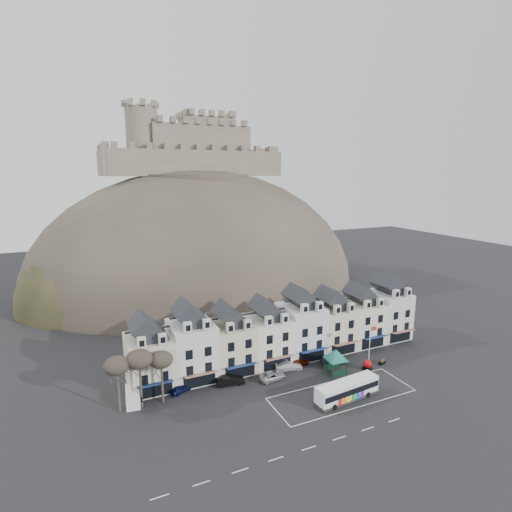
{
  "coord_description": "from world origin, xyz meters",
  "views": [
    {
      "loc": [
        -32.56,
        -43.14,
        32.68
      ],
      "look_at": [
        -1.9,
        24.0,
        17.41
      ],
      "focal_mm": 28.0,
      "sensor_mm": 36.0,
      "label": 1
    }
  ],
  "objects_px": {
    "car_navy": "(181,388)",
    "car_black": "(230,380)",
    "car_charcoal": "(334,360)",
    "flagpole": "(370,344)",
    "white_van": "(133,397)",
    "bus_shelter": "(336,355)",
    "car_silver": "(272,376)",
    "car_white": "(289,366)",
    "car_maroon": "(299,362)",
    "red_buoy": "(367,365)",
    "bus": "(347,389)"
  },
  "relations": [
    {
      "from": "car_white",
      "to": "car_charcoal",
      "type": "distance_m",
      "value": 8.46
    },
    {
      "from": "flagpole",
      "to": "car_charcoal",
      "type": "relative_size",
      "value": 1.67
    },
    {
      "from": "bus",
      "to": "car_charcoal",
      "type": "height_order",
      "value": "bus"
    },
    {
      "from": "red_buoy",
      "to": "car_black",
      "type": "xyz_separation_m",
      "value": [
        -22.95,
        5.06,
        -0.17
      ]
    },
    {
      "from": "car_silver",
      "to": "car_maroon",
      "type": "bearing_deg",
      "value": -72.92
    },
    {
      "from": "red_buoy",
      "to": "flagpole",
      "type": "bearing_deg",
      "value": 16.12
    },
    {
      "from": "bus_shelter",
      "to": "car_maroon",
      "type": "relative_size",
      "value": 1.81
    },
    {
      "from": "white_van",
      "to": "car_maroon",
      "type": "relative_size",
      "value": 1.27
    },
    {
      "from": "white_van",
      "to": "car_black",
      "type": "xyz_separation_m",
      "value": [
        14.7,
        -1.09,
        -0.26
      ]
    },
    {
      "from": "bus",
      "to": "car_black",
      "type": "xyz_separation_m",
      "value": [
        -14.1,
        11.1,
        -0.88
      ]
    },
    {
      "from": "car_black",
      "to": "car_charcoal",
      "type": "distance_m",
      "value": 19.13
    },
    {
      "from": "car_maroon",
      "to": "bus",
      "type": "bearing_deg",
      "value": -176.81
    },
    {
      "from": "flagpole",
      "to": "car_navy",
      "type": "distance_m",
      "value": 31.86
    },
    {
      "from": "car_navy",
      "to": "car_white",
      "type": "distance_m",
      "value": 18.44
    },
    {
      "from": "red_buoy",
      "to": "white_van",
      "type": "distance_m",
      "value": 38.15
    },
    {
      "from": "white_van",
      "to": "car_charcoal",
      "type": "height_order",
      "value": "white_van"
    },
    {
      "from": "white_van",
      "to": "car_navy",
      "type": "relative_size",
      "value": 1.28
    },
    {
      "from": "car_silver",
      "to": "car_charcoal",
      "type": "relative_size",
      "value": 0.92
    },
    {
      "from": "red_buoy",
      "to": "car_maroon",
      "type": "bearing_deg",
      "value": 147.92
    },
    {
      "from": "white_van",
      "to": "car_charcoal",
      "type": "xyz_separation_m",
      "value": [
        33.8,
        -2.1,
        -0.23
      ]
    },
    {
      "from": "car_charcoal",
      "to": "flagpole",
      "type": "bearing_deg",
      "value": -132.1
    },
    {
      "from": "car_white",
      "to": "car_maroon",
      "type": "relative_size",
      "value": 1.33
    },
    {
      "from": "white_van",
      "to": "bus_shelter",
      "type": "bearing_deg",
      "value": -2.79
    },
    {
      "from": "car_white",
      "to": "bus_shelter",
      "type": "bearing_deg",
      "value": -107.86
    },
    {
      "from": "bus_shelter",
      "to": "car_maroon",
      "type": "height_order",
      "value": "bus_shelter"
    },
    {
      "from": "bus_shelter",
      "to": "car_silver",
      "type": "xyz_separation_m",
      "value": [
        -10.64,
        2.23,
        -2.61
      ]
    },
    {
      "from": "white_van",
      "to": "car_black",
      "type": "distance_m",
      "value": 14.74
    },
    {
      "from": "car_charcoal",
      "to": "red_buoy",
      "type": "bearing_deg",
      "value": -136.11
    },
    {
      "from": "bus_shelter",
      "to": "car_white",
      "type": "xyz_separation_m",
      "value": [
        -6.61,
        4.13,
        -2.53
      ]
    },
    {
      "from": "bus_shelter",
      "to": "car_black",
      "type": "height_order",
      "value": "bus_shelter"
    },
    {
      "from": "car_navy",
      "to": "car_silver",
      "type": "bearing_deg",
      "value": -123.47
    },
    {
      "from": "red_buoy",
      "to": "car_navy",
      "type": "bearing_deg",
      "value": 168.65
    },
    {
      "from": "car_white",
      "to": "car_maroon",
      "type": "height_order",
      "value": "car_white"
    },
    {
      "from": "car_navy",
      "to": "car_white",
      "type": "xyz_separation_m",
      "value": [
        18.43,
        -0.6,
        0.09
      ]
    },
    {
      "from": "white_van",
      "to": "car_black",
      "type": "relative_size",
      "value": 1.0
    },
    {
      "from": "flagpole",
      "to": "car_white",
      "type": "relative_size",
      "value": 1.63
    },
    {
      "from": "white_van",
      "to": "car_silver",
      "type": "height_order",
      "value": "white_van"
    },
    {
      "from": "flagpole",
      "to": "car_maroon",
      "type": "relative_size",
      "value": 2.17
    },
    {
      "from": "car_navy",
      "to": "car_black",
      "type": "bearing_deg",
      "value": -121.69
    },
    {
      "from": "car_navy",
      "to": "red_buoy",
      "type": "bearing_deg",
      "value": -124.97
    },
    {
      "from": "bus_shelter",
      "to": "white_van",
      "type": "distance_m",
      "value": 32.51
    },
    {
      "from": "car_charcoal",
      "to": "car_maroon",
      "type": "bearing_deg",
      "value": 70.85
    },
    {
      "from": "bus",
      "to": "car_white",
      "type": "height_order",
      "value": "bus"
    },
    {
      "from": "car_silver",
      "to": "red_buoy",
      "type": "bearing_deg",
      "value": -106.93
    },
    {
      "from": "bus_shelter",
      "to": "car_white",
      "type": "bearing_deg",
      "value": 151.86
    },
    {
      "from": "flagpole",
      "to": "car_white",
      "type": "distance_m",
      "value": 14.24
    },
    {
      "from": "bus_shelter",
      "to": "car_white",
      "type": "distance_m",
      "value": 8.19
    },
    {
      "from": "flagpole",
      "to": "car_white",
      "type": "xyz_separation_m",
      "value": [
        -12.61,
        5.42,
        -3.77
      ]
    },
    {
      "from": "white_van",
      "to": "car_navy",
      "type": "height_order",
      "value": "white_van"
    },
    {
      "from": "bus_shelter",
      "to": "flagpole",
      "type": "distance_m",
      "value": 6.26
    }
  ]
}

